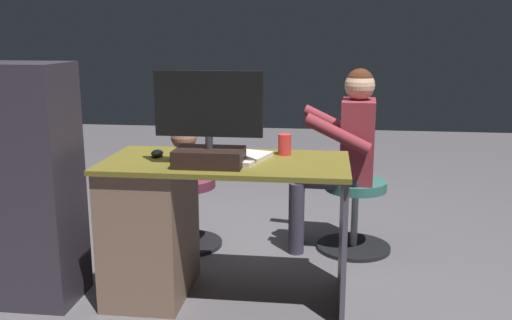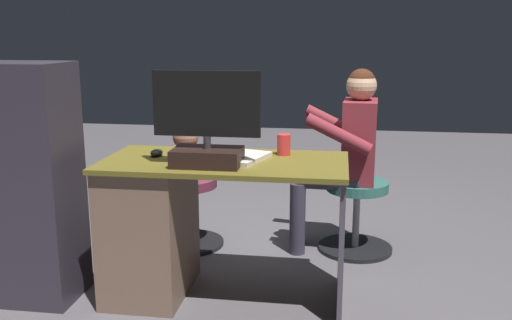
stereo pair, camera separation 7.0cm
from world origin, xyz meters
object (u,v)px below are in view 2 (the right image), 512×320
Objects in this scene: computer_mouse at (157,153)px; teddy_bear at (186,152)px; monitor at (207,135)px; visitor_chair at (356,210)px; cup at (284,145)px; keyboard at (216,155)px; office_chair_teddy at (187,205)px; person at (345,146)px; desk at (166,222)px; tv_remote at (176,155)px.

teddy_bear is (0.03, -0.67, -0.14)m from computer_mouse.
monitor is 1.32m from visitor_chair.
keyboard is at bearing 15.39° from cup.
monitor reaches higher than cup.
office_chair_teddy is 1.09m from visitor_chair.
visitor_chair is (-1.08, -0.06, -0.36)m from teddy_bear.
person is at bearing -126.82° from monitor.
teddy_bear is at bearing -68.03° from monitor.
desk reaches higher than visitor_chair.
desk is 11.19× the size of cup.
computer_mouse is at bearing 10.74° from cup.
person is (-0.92, -0.76, 0.28)m from desk.
keyboard is 2.80× the size of tv_remote.
person is at bearing -177.00° from teddy_bear.
cup is 1.01m from office_chair_teddy.
person is (-0.66, -0.69, -0.07)m from keyboard.
person reaches higher than visitor_chair.
visitor_chair is at bearing -137.11° from keyboard.
visitor_chair is (-1.08, -0.07, -0.00)m from office_chair_teddy.
cup is at bearing 61.57° from person.
cup reaches higher than desk.
office_chair_teddy is (0.34, -0.63, -0.48)m from keyboard.
teddy_bear is (0.00, -0.01, 0.35)m from office_chair_teddy.
cup is 0.88m from teddy_bear.
cup is 0.23× the size of visitor_chair.
monitor is 1.11× the size of office_chair_teddy.
monitor is 5.38× the size of computer_mouse.
monitor is at bearing 53.18° from person.
monitor is 0.38m from computer_mouse.
tv_remote is (0.21, 0.02, -0.00)m from keyboard.
desk is 12.81× the size of computer_mouse.
person is (-1.00, -0.06, 0.41)m from office_chair_teddy.
computer_mouse is 0.82m from office_chair_teddy.
office_chair_teddy is at bearing -38.18° from cup.
keyboard is (-0.00, -0.20, -0.14)m from monitor.
teddy_bear is at bearing -85.68° from tv_remote.
visitor_chair is at bearing -176.33° from office_chair_teddy.
office_chair_teddy is at bearing 3.67° from visitor_chair.
cup is at bearing -174.56° from tv_remote.
person is (-0.97, -0.72, -0.08)m from computer_mouse.
computer_mouse is 0.21× the size of office_chair_teddy.
keyboard is 0.21m from tv_remote.
cup is (-0.34, -0.29, -0.10)m from monitor.
person reaches higher than office_chair_teddy.
cup is at bearing -164.61° from keyboard.
desk is 0.74m from cup.
computer_mouse reaches higher than keyboard.
keyboard is 3.82× the size of cup.
person reaches higher than desk.
tv_remote is 1.29m from visitor_chair.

